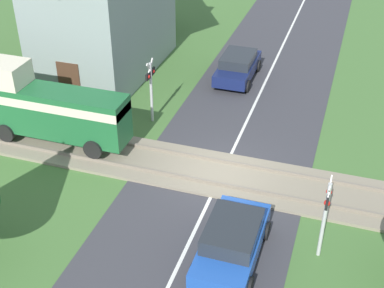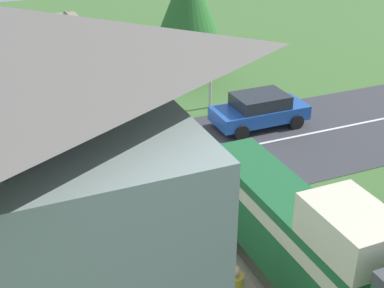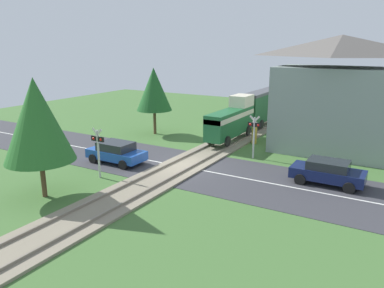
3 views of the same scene
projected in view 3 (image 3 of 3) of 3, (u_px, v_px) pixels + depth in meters
The scene contains 12 objects.
ground_plane at pixel (183, 167), 23.06m from camera, with size 60.00×60.00×0.00m, color #426B33.
road_surface at pixel (183, 167), 23.05m from camera, with size 48.00×6.40×0.02m.
track_bed at pixel (183, 166), 23.04m from camera, with size 2.80×48.00×0.24m.
train at pixel (253, 110), 32.14m from camera, with size 1.58×14.94×3.18m.
car_near_crossing at pixel (116, 152), 23.65m from camera, with size 3.79×1.83×1.37m.
car_far_side at pixel (328, 172), 20.02m from camera, with size 3.79×1.80×1.34m.
crossing_signal_west_approach at pixel (98, 146), 20.76m from camera, with size 0.90×0.18×2.87m.
crossing_signal_east_approach at pixel (254, 131), 24.40m from camera, with size 0.90×0.18×2.87m.
station_building at pixel (337, 97), 25.21m from camera, with size 8.62×4.90×7.92m.
pedestrian_by_station at pixel (254, 134), 28.31m from camera, with size 0.39×0.39×1.56m.
tree_roadside_hedge at pixel (154, 89), 30.64m from camera, with size 2.91×2.91×5.51m.
tree_beyond_track at pixel (37, 120), 17.62m from camera, with size 3.34×3.34×5.87m.
Camera 3 is at (11.61, -18.59, 7.32)m, focal length 35.00 mm.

